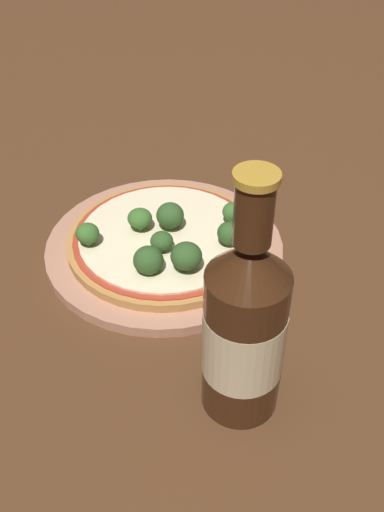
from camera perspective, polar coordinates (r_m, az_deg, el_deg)
ground_plane at (r=0.71m, az=-3.36°, el=0.80°), size 3.00×3.00×0.00m
plate at (r=0.69m, az=-2.81°, el=0.69°), size 0.27×0.27×0.01m
pizza at (r=0.69m, az=-2.34°, el=1.79°), size 0.23×0.23×0.01m
broccoli_floret_0 at (r=0.68m, az=-2.10°, el=3.88°), size 0.03×0.03×0.03m
broccoli_floret_1 at (r=0.65m, az=-2.90°, el=1.41°), size 0.03×0.03×0.02m
broccoli_floret_2 at (r=0.62m, az=-0.55°, el=-0.01°), size 0.03×0.03×0.03m
broccoli_floret_3 at (r=0.69m, az=3.91°, el=4.20°), size 0.02×0.02×0.03m
broccoli_floret_4 at (r=0.68m, az=-5.00°, el=3.59°), size 0.03×0.03×0.03m
broccoli_floret_5 at (r=0.67m, az=-9.92°, el=2.12°), size 0.03×0.03×0.03m
broccoli_floret_6 at (r=0.66m, az=3.57°, el=2.19°), size 0.03×0.03×0.03m
broccoli_floret_7 at (r=0.63m, az=-4.18°, el=-0.41°), size 0.03×0.03×0.03m
beer_bottle at (r=0.49m, az=5.02°, el=-6.86°), size 0.07×0.07×0.24m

